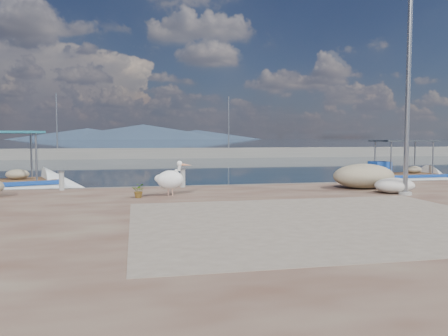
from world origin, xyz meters
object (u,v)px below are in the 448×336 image
boat_right (402,180)px  lamp_post (407,98)px  pelican (171,179)px  bollard_near (183,177)px

boat_right → lamp_post: lamp_post is taller
boat_right → pelican: boat_right is taller
boat_right → pelican: 14.04m
lamp_post → bollard_near: bearing=152.3°
pelican → lamp_post: size_ratio=0.18×
lamp_post → bollard_near: lamp_post is taller
boat_right → pelican: (-12.71, -5.90, 0.84)m
lamp_post → bollard_near: size_ratio=9.05×
boat_right → bollard_near: 12.56m
bollard_near → boat_right: bearing=16.2°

